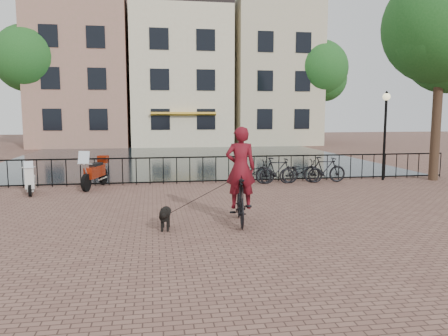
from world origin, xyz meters
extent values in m
plane|color=brown|center=(0.00, 0.00, 0.00)|extent=(100.00, 100.00, 0.00)
plane|color=black|center=(0.00, 17.30, 0.00)|extent=(20.00, 20.00, 0.00)
cube|color=black|center=(0.00, 8.00, 1.00)|extent=(20.00, 0.05, 0.05)
cube|color=black|center=(0.00, 8.00, 0.08)|extent=(20.00, 0.05, 0.05)
cube|color=#906C54|center=(-7.50, 30.00, 6.00)|extent=(7.50, 9.00, 12.00)
cube|color=beige|center=(0.50, 30.00, 5.50)|extent=(8.00, 9.00, 11.00)
cube|color=black|center=(0.50, 30.00, 11.40)|extent=(8.00, 9.00, 0.80)
cube|color=gold|center=(0.50, 25.30, 2.60)|extent=(5.00, 0.60, 0.15)
cube|color=#B9B289|center=(8.50, 30.00, 6.25)|extent=(7.00, 9.00, 12.50)
cylinder|color=black|center=(-11.00, 27.00, 3.15)|extent=(0.36, 0.36, 6.30)
sphere|color=#1B531C|center=(-11.00, 27.00, 6.75)|extent=(5.04, 5.04, 5.04)
cylinder|color=black|center=(9.20, 7.30, 2.80)|extent=(0.36, 0.36, 5.60)
sphere|color=#1B531C|center=(9.20, 7.30, 6.00)|extent=(4.48, 4.48, 4.48)
cylinder|color=black|center=(12.00, 27.00, 2.97)|extent=(0.36, 0.36, 5.95)
sphere|color=#1B531C|center=(12.00, 27.00, 6.38)|extent=(4.76, 4.76, 4.76)
cylinder|color=black|center=(7.20, 7.60, 1.60)|extent=(0.10, 0.10, 3.20)
sphere|color=beige|center=(7.20, 7.60, 3.30)|extent=(0.30, 0.30, 0.30)
imported|color=black|center=(0.19, 1.71, 0.60)|extent=(0.82, 2.06, 1.20)
imported|color=#5E0E17|center=(0.19, 1.71, 1.56)|extent=(0.93, 0.67, 2.35)
imported|color=black|center=(1.80, 7.40, 0.45)|extent=(1.75, 0.69, 0.90)
imported|color=black|center=(2.75, 7.40, 0.50)|extent=(1.67, 0.50, 1.00)
imported|color=black|center=(3.70, 7.40, 0.45)|extent=(1.72, 0.60, 0.90)
imported|color=black|center=(4.65, 7.40, 0.50)|extent=(1.68, 0.51, 1.00)
camera|label=1|loc=(-1.86, -8.42, 2.65)|focal=35.00mm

